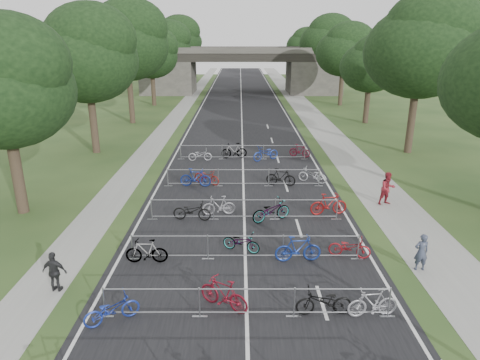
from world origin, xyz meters
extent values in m
cube|color=black|center=(0.00, 50.00, 0.01)|extent=(11.00, 140.00, 0.01)
cube|color=gray|center=(8.00, 50.00, 0.01)|extent=(3.00, 140.00, 0.01)
cube|color=gray|center=(-7.50, 50.00, 0.01)|extent=(2.00, 140.00, 0.01)
cube|color=silver|center=(0.00, 50.00, 0.00)|extent=(0.12, 140.00, 0.00)
cube|color=#3F3D38|center=(-11.50, 65.00, 2.50)|extent=(8.00, 8.00, 5.00)
cube|color=#3F3D38|center=(11.50, 65.00, 2.50)|extent=(8.00, 8.00, 5.00)
cube|color=black|center=(0.00, 65.00, 5.60)|extent=(30.00, 8.00, 1.20)
cube|color=#3F3D38|center=(0.00, 61.20, 6.60)|extent=(30.00, 0.40, 0.90)
cube|color=#3F3D38|center=(0.00, 68.80, 6.60)|extent=(30.00, 0.40, 0.90)
cylinder|color=#33261C|center=(-11.50, 16.00, 2.10)|extent=(0.56, 0.56, 4.20)
ellipsoid|color=black|center=(-11.50, 16.00, 6.22)|extent=(6.72, 6.72, 5.51)
sphere|color=black|center=(-10.90, 15.50, 7.56)|extent=(5.38, 5.38, 5.38)
sphere|color=black|center=(-12.00, 16.50, 5.38)|extent=(4.37, 4.37, 4.37)
cylinder|color=#33261C|center=(-11.50, 28.00, 2.36)|extent=(0.56, 0.56, 4.72)
ellipsoid|color=black|center=(-11.50, 28.00, 6.99)|extent=(7.56, 7.56, 6.20)
sphere|color=black|center=(-10.90, 27.50, 8.50)|extent=(6.05, 6.05, 6.05)
sphere|color=black|center=(-12.00, 28.50, 6.05)|extent=(4.91, 4.91, 4.91)
cylinder|color=#33261C|center=(13.00, 28.00, 2.55)|extent=(0.56, 0.56, 5.11)
ellipsoid|color=black|center=(13.00, 28.00, 7.56)|extent=(8.18, 8.18, 6.70)
sphere|color=black|center=(13.60, 27.50, 9.20)|extent=(6.54, 6.54, 6.54)
sphere|color=black|center=(12.50, 28.50, 6.54)|extent=(5.31, 5.31, 5.31)
cylinder|color=#33261C|center=(-11.50, 40.00, 2.62)|extent=(0.56, 0.56, 5.25)
ellipsoid|color=black|center=(-11.50, 40.00, 7.77)|extent=(8.40, 8.40, 6.89)
sphere|color=black|center=(-10.90, 39.50, 9.45)|extent=(6.72, 6.72, 6.72)
sphere|color=black|center=(-12.00, 40.50, 6.72)|extent=(5.46, 5.46, 5.46)
cylinder|color=#33261C|center=(13.00, 40.00, 1.92)|extent=(0.56, 0.56, 3.85)
ellipsoid|color=black|center=(13.00, 40.00, 5.70)|extent=(6.16, 6.16, 5.05)
sphere|color=black|center=(13.60, 39.50, 6.93)|extent=(4.93, 4.93, 4.93)
sphere|color=black|center=(12.50, 40.50, 4.93)|extent=(4.00, 4.00, 4.00)
cylinder|color=#33261C|center=(-11.50, 52.00, 2.10)|extent=(0.56, 0.56, 4.20)
ellipsoid|color=black|center=(-11.50, 52.00, 6.22)|extent=(6.72, 6.72, 5.51)
sphere|color=black|center=(-10.90, 51.50, 7.56)|extent=(5.38, 5.38, 5.38)
sphere|color=black|center=(-12.00, 52.50, 5.38)|extent=(4.37, 4.37, 4.37)
cylinder|color=#33261C|center=(13.00, 52.00, 2.24)|extent=(0.56, 0.56, 4.48)
ellipsoid|color=black|center=(13.00, 52.00, 6.63)|extent=(7.17, 7.17, 5.88)
sphere|color=black|center=(13.60, 51.50, 8.06)|extent=(5.73, 5.73, 5.73)
sphere|color=black|center=(12.50, 52.50, 5.73)|extent=(4.66, 4.66, 4.66)
cylinder|color=#33261C|center=(-11.50, 64.00, 2.36)|extent=(0.56, 0.56, 4.72)
ellipsoid|color=black|center=(-11.50, 64.00, 6.99)|extent=(7.56, 7.56, 6.20)
sphere|color=black|center=(-10.90, 63.50, 8.50)|extent=(6.05, 6.05, 6.05)
sphere|color=black|center=(-12.00, 64.50, 6.05)|extent=(4.91, 4.91, 4.91)
cylinder|color=#33261C|center=(13.00, 64.00, 2.55)|extent=(0.56, 0.56, 5.11)
ellipsoid|color=black|center=(13.00, 64.00, 7.56)|extent=(8.18, 8.18, 6.70)
sphere|color=black|center=(13.60, 63.50, 9.20)|extent=(6.54, 6.54, 6.54)
sphere|color=black|center=(12.50, 64.50, 6.54)|extent=(5.31, 5.31, 5.31)
cylinder|color=#33261C|center=(-11.50, 76.00, 2.62)|extent=(0.56, 0.56, 5.25)
ellipsoid|color=black|center=(-11.50, 76.00, 7.77)|extent=(8.40, 8.40, 6.89)
sphere|color=black|center=(-10.90, 75.50, 9.45)|extent=(6.72, 6.72, 6.72)
sphere|color=black|center=(-12.00, 76.50, 6.72)|extent=(5.46, 5.46, 5.46)
cylinder|color=#33261C|center=(13.00, 76.00, 1.92)|extent=(0.56, 0.56, 3.85)
ellipsoid|color=black|center=(13.00, 76.00, 5.70)|extent=(6.16, 6.16, 5.05)
sphere|color=black|center=(13.60, 75.50, 6.93)|extent=(4.93, 4.93, 4.93)
sphere|color=black|center=(12.50, 76.50, 4.93)|extent=(4.00, 4.00, 4.00)
cylinder|color=#33261C|center=(-11.50, 88.00, 2.10)|extent=(0.56, 0.56, 4.20)
ellipsoid|color=black|center=(-11.50, 88.00, 6.22)|extent=(6.72, 6.72, 5.51)
sphere|color=black|center=(-10.90, 87.50, 7.56)|extent=(5.38, 5.38, 5.38)
sphere|color=black|center=(-12.00, 88.50, 5.38)|extent=(4.37, 4.37, 4.37)
cylinder|color=#33261C|center=(13.00, 88.00, 2.24)|extent=(0.56, 0.56, 4.48)
ellipsoid|color=black|center=(13.00, 88.00, 6.63)|extent=(7.17, 7.17, 5.88)
sphere|color=black|center=(13.60, 87.50, 8.06)|extent=(5.73, 5.73, 5.73)
sphere|color=black|center=(12.50, 88.50, 5.73)|extent=(4.66, 4.66, 4.66)
cylinder|color=#96989D|center=(0.00, 7.20, 1.05)|extent=(9.20, 0.04, 0.04)
cylinder|color=#96989D|center=(0.00, 7.20, 0.18)|extent=(9.20, 0.04, 0.04)
cylinder|color=#96989D|center=(-4.60, 7.20, 0.55)|extent=(0.05, 0.05, 1.10)
cube|color=#96989D|center=(-4.60, 7.20, 0.01)|extent=(0.50, 0.08, 0.03)
cylinder|color=#96989D|center=(-1.53, 7.20, 0.55)|extent=(0.05, 0.05, 1.10)
cube|color=#96989D|center=(-1.53, 7.20, 0.01)|extent=(0.50, 0.08, 0.03)
cylinder|color=#96989D|center=(1.53, 7.20, 0.55)|extent=(0.05, 0.05, 1.10)
cube|color=#96989D|center=(1.53, 7.20, 0.01)|extent=(0.50, 0.08, 0.03)
cylinder|color=#96989D|center=(4.60, 7.20, 0.55)|extent=(0.05, 0.05, 1.10)
cube|color=#96989D|center=(4.60, 7.20, 0.01)|extent=(0.50, 0.08, 0.03)
cylinder|color=#96989D|center=(0.00, 11.00, 1.05)|extent=(9.20, 0.04, 0.04)
cylinder|color=#96989D|center=(0.00, 11.00, 0.18)|extent=(9.20, 0.04, 0.04)
cylinder|color=#96989D|center=(-4.60, 11.00, 0.55)|extent=(0.05, 0.05, 1.10)
cube|color=#96989D|center=(-4.60, 11.00, 0.01)|extent=(0.50, 0.08, 0.03)
cylinder|color=#96989D|center=(-1.53, 11.00, 0.55)|extent=(0.05, 0.05, 1.10)
cube|color=#96989D|center=(-1.53, 11.00, 0.01)|extent=(0.50, 0.08, 0.03)
cylinder|color=#96989D|center=(1.53, 11.00, 0.55)|extent=(0.05, 0.05, 1.10)
cube|color=#96989D|center=(1.53, 11.00, 0.01)|extent=(0.50, 0.08, 0.03)
cylinder|color=#96989D|center=(4.60, 11.00, 0.55)|extent=(0.05, 0.05, 1.10)
cube|color=#96989D|center=(4.60, 11.00, 0.01)|extent=(0.50, 0.08, 0.03)
cylinder|color=#96989D|center=(0.00, 15.00, 1.05)|extent=(9.20, 0.04, 0.04)
cylinder|color=#96989D|center=(0.00, 15.00, 0.18)|extent=(9.20, 0.04, 0.04)
cylinder|color=#96989D|center=(-4.60, 15.00, 0.55)|extent=(0.05, 0.05, 1.10)
cube|color=#96989D|center=(-4.60, 15.00, 0.01)|extent=(0.50, 0.08, 0.03)
cylinder|color=#96989D|center=(-1.53, 15.00, 0.55)|extent=(0.05, 0.05, 1.10)
cube|color=#96989D|center=(-1.53, 15.00, 0.01)|extent=(0.50, 0.08, 0.03)
cylinder|color=#96989D|center=(1.53, 15.00, 0.55)|extent=(0.05, 0.05, 1.10)
cube|color=#96989D|center=(1.53, 15.00, 0.01)|extent=(0.50, 0.08, 0.03)
cylinder|color=#96989D|center=(4.60, 15.00, 0.55)|extent=(0.05, 0.05, 1.10)
cube|color=#96989D|center=(4.60, 15.00, 0.01)|extent=(0.50, 0.08, 0.03)
cylinder|color=#96989D|center=(0.00, 20.00, 1.05)|extent=(9.20, 0.04, 0.04)
cylinder|color=#96989D|center=(0.00, 20.00, 0.18)|extent=(9.20, 0.04, 0.04)
cylinder|color=#96989D|center=(-4.60, 20.00, 0.55)|extent=(0.05, 0.05, 1.10)
cube|color=#96989D|center=(-4.60, 20.00, 0.01)|extent=(0.50, 0.08, 0.03)
cylinder|color=#96989D|center=(-1.53, 20.00, 0.55)|extent=(0.05, 0.05, 1.10)
cube|color=#96989D|center=(-1.53, 20.00, 0.01)|extent=(0.50, 0.08, 0.03)
cylinder|color=#96989D|center=(1.53, 20.00, 0.55)|extent=(0.05, 0.05, 1.10)
cube|color=#96989D|center=(1.53, 20.00, 0.01)|extent=(0.50, 0.08, 0.03)
cylinder|color=#96989D|center=(4.60, 20.00, 0.55)|extent=(0.05, 0.05, 1.10)
cube|color=#96989D|center=(4.60, 20.00, 0.01)|extent=(0.50, 0.08, 0.03)
cylinder|color=#96989D|center=(0.00, 26.00, 1.05)|extent=(9.20, 0.04, 0.04)
cylinder|color=#96989D|center=(0.00, 26.00, 0.18)|extent=(9.20, 0.04, 0.04)
cylinder|color=#96989D|center=(-4.60, 26.00, 0.55)|extent=(0.05, 0.05, 1.10)
cube|color=#96989D|center=(-4.60, 26.00, 0.01)|extent=(0.50, 0.08, 0.03)
cylinder|color=#96989D|center=(-1.53, 26.00, 0.55)|extent=(0.05, 0.05, 1.10)
cube|color=#96989D|center=(-1.53, 26.00, 0.01)|extent=(0.50, 0.08, 0.03)
cylinder|color=#96989D|center=(1.53, 26.00, 0.55)|extent=(0.05, 0.05, 1.10)
cube|color=#96989D|center=(1.53, 26.00, 0.01)|extent=(0.50, 0.08, 0.03)
cylinder|color=#96989D|center=(4.60, 26.00, 0.55)|extent=(0.05, 0.05, 1.10)
cube|color=#96989D|center=(4.60, 26.00, 0.01)|extent=(0.50, 0.08, 0.03)
imported|color=#1C319B|center=(-4.30, 6.94, 0.47)|extent=(1.86, 1.42, 0.94)
imported|color=maroon|center=(-0.76, 7.67, 0.56)|extent=(1.88, 1.44, 1.13)
imported|color=black|center=(2.52, 7.32, 0.49)|extent=(1.88, 0.74, 0.97)
imported|color=#A5A5AC|center=(4.08, 7.24, 0.51)|extent=(1.73, 0.67, 1.01)
imported|color=#96989D|center=(-3.97, 10.72, 0.51)|extent=(1.71, 0.49, 1.02)
imported|color=#96989D|center=(-0.16, 11.68, 0.44)|extent=(1.77, 1.18, 0.88)
imported|color=navy|center=(2.12, 10.82, 0.57)|extent=(1.92, 0.66, 1.13)
imported|color=maroon|center=(4.30, 11.18, 0.45)|extent=(1.80, 0.97, 0.89)
imported|color=black|center=(-2.59, 14.93, 0.50)|extent=(1.96, 0.86, 1.00)
imported|color=#98979E|center=(-1.30, 15.60, 0.51)|extent=(1.73, 0.68, 1.02)
imported|color=#96989D|center=(1.32, 14.85, 0.54)|extent=(2.18, 1.56, 1.09)
imported|color=maroon|center=(4.30, 15.60, 0.58)|extent=(1.98, 0.80, 1.16)
imported|color=navy|center=(-2.90, 19.93, 0.57)|extent=(1.94, 0.71, 1.14)
imported|color=maroon|center=(-2.26, 20.43, 0.47)|extent=(1.86, 1.45, 0.94)
imported|color=black|center=(2.28, 20.10, 0.54)|extent=(1.88, 0.96, 1.09)
imported|color=#B4B6BC|center=(4.30, 20.67, 0.47)|extent=(1.89, 1.37, 0.95)
imported|color=#A5A5AD|center=(-3.13, 25.60, 0.45)|extent=(1.75, 0.72, 0.90)
imported|color=#96989D|center=(-0.65, 26.29, 0.58)|extent=(1.96, 0.73, 1.15)
imported|color=#1C379C|center=(1.69, 25.68, 0.55)|extent=(2.19, 1.70, 1.11)
imported|color=maroon|center=(4.30, 26.61, 0.49)|extent=(1.66, 1.06, 0.97)
imported|color=#343B4F|center=(6.80, 10.17, 0.76)|extent=(0.57, 0.39, 1.53)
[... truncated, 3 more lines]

